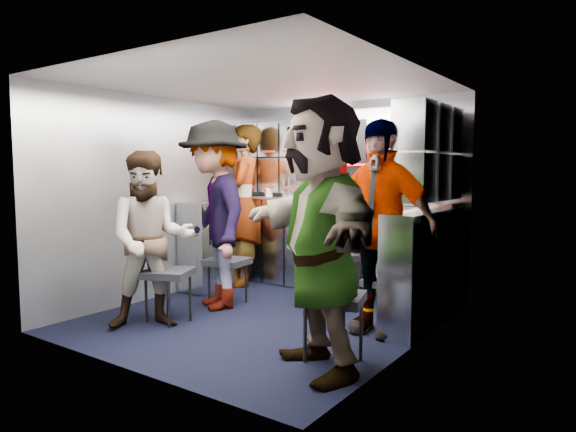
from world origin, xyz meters
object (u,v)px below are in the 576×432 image
Objects in this scene: jump_seat_mid_right at (387,285)px; attendant_arc_b at (214,215)px; jump_seat_near_right at (333,302)px; jump_seat_near_left at (168,276)px; attendant_arc_c at (325,220)px; attendant_arc_e at (320,235)px; attendant_arc_a at (151,240)px; attendant_standing at (243,205)px; attendant_arc_d at (378,227)px; jump_seat_center at (334,259)px; jump_seat_mid_left at (227,264)px.

jump_seat_mid_right is 0.23× the size of attendant_arc_b.
jump_seat_near_left is at bearing -179.68° from jump_seat_near_right.
attendant_arc_e reaches higher than attendant_arc_c.
attendant_arc_a is 0.80m from attendant_arc_b.
attendant_arc_d is at bearing 38.24° from attendant_standing.
attendant_standing is 1.06× the size of attendant_arc_d.
attendant_standing is 2.20m from attendant_arc_d.
attendant_arc_e is at bearing -63.08° from jump_seat_center.
attendant_arc_e reaches higher than attendant_arc_a.
jump_seat_near_left is 1.68m from attendant_standing.
attendant_arc_b is 0.99× the size of attendant_arc_e.
attendant_standing reaches higher than attendant_arc_c.
attendant_standing is 1.28m from attendant_arc_c.
jump_seat_mid_left is 0.87× the size of jump_seat_center.
attendant_standing is 1.24× the size of attendant_arc_a.
attendant_arc_c is (1.26, -0.24, -0.08)m from attendant_standing.
attendant_arc_e is at bearing -48.64° from attendant_arc_a.
attendant_arc_e reaches higher than attendant_arc_d.
jump_seat_center is at bearing 60.59° from jump_seat_near_left.
jump_seat_center is 1.70m from jump_seat_near_right.
attendant_arc_b reaches higher than jump_seat_near_left.
attendant_arc_c is at bearing 32.07° from jump_seat_mid_left.
jump_seat_center is 1.30m from attendant_arc_b.
attendant_arc_a is (-1.68, -0.19, 0.33)m from jump_seat_near_right.
attendant_arc_c reaches higher than jump_seat_near_left.
attendant_arc_b reaches higher than jump_seat_center.
jump_seat_mid_right is 1.00m from attendant_arc_c.
jump_seat_center is at bearing 144.17° from attendant_arc_d.
attendant_arc_d is at bearing -22.40° from attendant_arc_c.
jump_seat_center is 1.92m from attendant_arc_e.
jump_seat_center is 0.29× the size of attendant_arc_e.
attendant_standing is (-2.07, 0.57, 0.57)m from jump_seat_mid_right.
attendant_arc_a reaches higher than jump_seat_near_right.
jump_seat_mid_right is at bearing -14.00° from attendant_arc_a.
attendant_arc_d is (0.00, -0.18, 0.51)m from jump_seat_mid_right.
jump_seat_mid_left is at bearing -175.12° from attendant_arc_e.
attendant_arc_a is at bearing -145.05° from jump_seat_mid_right.
jump_seat_near_right is (1.67, -0.77, 0.03)m from jump_seat_mid_left.
jump_seat_mid_left is at bearing -2.46° from attendant_standing.
attendant_arc_b reaches higher than attendant_arc_a.
jump_seat_mid_left is 0.30× the size of attendant_arc_a.
jump_seat_mid_right is at bearing 94.77° from attendant_arc_d.
jump_seat_near_right is at bearing 124.52° from attendant_arc_e.
attendant_arc_c is at bearing 122.98° from jump_seat_near_right.
jump_seat_center reaches higher than jump_seat_mid_left.
jump_seat_mid_left is at bearing -174.93° from attendant_arc_d.
attendant_arc_d is at bearing 25.65° from jump_seat_near_left.
attendant_arc_e is (1.67, -0.77, 0.01)m from attendant_arc_b.
attendant_arc_b reaches higher than attendant_arc_d.
attendant_arc_a reaches higher than jump_seat_mid_right.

